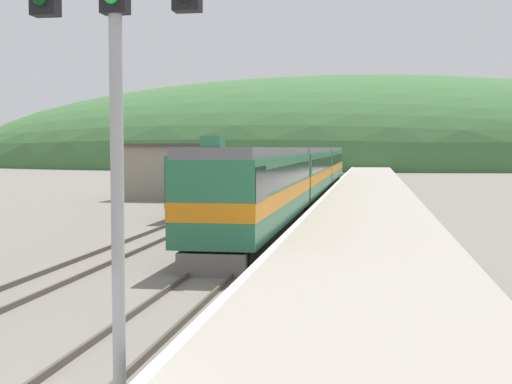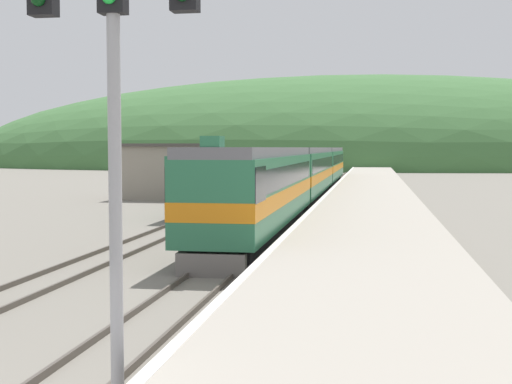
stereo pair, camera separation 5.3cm
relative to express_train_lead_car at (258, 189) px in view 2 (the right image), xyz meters
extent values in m
cube|color=#4C443D|center=(-0.72, 46.72, -2.20)|extent=(0.08, 180.00, 0.16)
cube|color=#4C443D|center=(0.72, 46.72, -2.20)|extent=(0.08, 180.00, 0.16)
cube|color=#4C443D|center=(-5.51, 46.72, -2.20)|extent=(0.08, 180.00, 0.16)
cube|color=#4C443D|center=(-4.07, 46.72, -2.20)|extent=(0.08, 180.00, 0.16)
cube|color=#9E9689|center=(4.90, 26.72, -1.82)|extent=(6.20, 140.00, 0.92)
cube|color=silver|center=(1.93, 26.72, -1.35)|extent=(0.24, 140.00, 0.01)
ellipsoid|color=#3D6B38|center=(0.00, 128.22, -2.28)|extent=(182.14, 81.97, 39.73)
cube|color=gray|center=(-11.17, 24.64, -0.16)|extent=(6.81, 5.40, 4.24)
cube|color=#47423D|center=(-11.17, 24.64, 2.08)|extent=(7.31, 5.90, 0.24)
cube|color=black|center=(0.00, 0.23, -1.85)|extent=(2.39, 18.56, 0.85)
cube|color=#286B47|center=(0.00, 0.23, 0.03)|extent=(2.92, 19.75, 2.92)
cube|color=orange|center=(0.00, 0.23, -0.20)|extent=(2.95, 19.77, 0.64)
cube|color=black|center=(0.00, 0.23, 0.67)|extent=(2.94, 18.56, 0.88)
cube|color=slate|center=(0.00, 0.23, 1.69)|extent=(2.74, 19.75, 0.40)
cube|color=black|center=(0.00, -8.51, 0.67)|extent=(2.96, 2.20, 1.17)
cube|color=#286B47|center=(0.00, -9.19, 2.07)|extent=(0.64, 0.80, 0.36)
cube|color=slate|center=(0.00, -9.44, -1.90)|extent=(2.27, 0.40, 0.77)
cube|color=black|center=(0.00, 22.22, -1.85)|extent=(2.39, 21.07, 0.85)
cube|color=#286B47|center=(0.00, 22.22, 0.03)|extent=(2.92, 22.42, 2.92)
cube|color=orange|center=(0.00, 22.22, -0.20)|extent=(2.95, 22.44, 0.64)
cube|color=black|center=(0.00, 22.22, 0.67)|extent=(2.94, 21.07, 0.88)
cube|color=slate|center=(0.00, 22.22, 1.69)|extent=(2.74, 22.42, 0.40)
cube|color=black|center=(0.00, 45.54, -1.85)|extent=(2.39, 21.07, 0.85)
cube|color=#286B47|center=(0.00, 45.54, 0.03)|extent=(2.92, 22.42, 2.92)
cube|color=orange|center=(0.00, 45.54, -0.20)|extent=(2.95, 22.44, 0.64)
cube|color=black|center=(0.00, 45.54, 0.67)|extent=(2.94, 21.07, 0.88)
cube|color=slate|center=(0.00, 45.54, 1.69)|extent=(2.74, 22.42, 0.40)
cube|color=black|center=(-4.79, 27.66, -1.88)|extent=(2.46, 41.04, 0.80)
cube|color=#286B47|center=(-4.79, 27.66, -0.04)|extent=(2.90, 42.75, 2.88)
cylinder|color=#9E9EA3|center=(1.27, -21.36, 1.80)|extent=(0.20, 0.20, 8.15)
camera|label=1|loc=(5.05, -31.58, 1.88)|focal=50.00mm
camera|label=2|loc=(5.10, -31.58, 1.88)|focal=50.00mm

